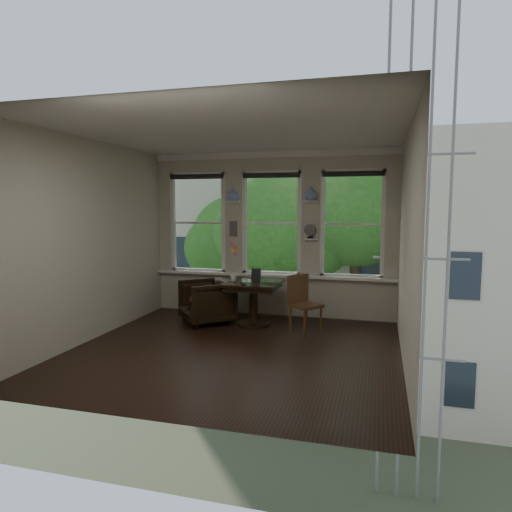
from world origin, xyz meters
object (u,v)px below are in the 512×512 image
(table, at_px, (254,304))
(mug, at_px, (233,278))
(armchair_left, at_px, (207,302))
(side_chair_right, at_px, (306,305))
(laptop, at_px, (272,283))

(table, distance_m, mug, 0.55)
(table, distance_m, armchair_left, 0.82)
(side_chair_right, xyz_separation_m, mug, (-1.28, 0.23, 0.34))
(table, relative_size, side_chair_right, 0.98)
(armchair_left, relative_size, mug, 7.70)
(mug, bearing_deg, armchair_left, -176.54)
(table, xyz_separation_m, mug, (-0.35, -0.03, 0.42))
(side_chair_right, bearing_deg, laptop, 120.04)
(side_chair_right, xyz_separation_m, laptop, (-0.58, 0.09, 0.30))
(side_chair_right, bearing_deg, armchair_left, 122.34)
(mug, bearing_deg, table, 5.13)
(armchair_left, xyz_separation_m, mug, (0.47, 0.03, 0.42))
(laptop, bearing_deg, side_chair_right, -6.47)
(side_chair_right, distance_m, laptop, 0.66)
(armchair_left, relative_size, side_chair_right, 0.90)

